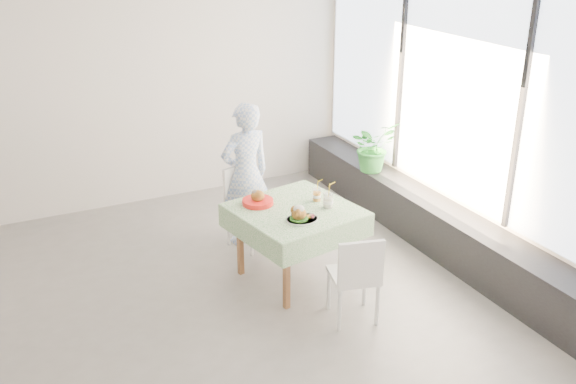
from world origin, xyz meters
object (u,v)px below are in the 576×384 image
cafe_table (295,235)px  juice_cup_orange (317,195)px  diner (246,174)px  potted_plant (373,146)px  chair_far (250,221)px  chair_near (353,293)px  main_dish (300,216)px

cafe_table → juice_cup_orange: size_ratio=4.94×
diner → potted_plant: bearing=176.5°
cafe_table → chair_far: 0.88m
chair_far → juice_cup_orange: bearing=-64.4°
chair_far → diner: (-0.00, 0.10, 0.51)m
chair_near → juice_cup_orange: size_ratio=3.38×
diner → chair_near: bearing=90.4°
chair_far → potted_plant: 1.75m
chair_near → juice_cup_orange: juice_cup_orange is taller
cafe_table → chair_far: bearing=97.0°
cafe_table → potted_plant: 1.91m
diner → chair_far: bearing=82.9°
cafe_table → main_dish: bearing=-106.5°
main_dish → potted_plant: size_ratio=0.50×
chair_far → diner: diner is taller
juice_cup_orange → diner: bearing=113.0°
cafe_table → juice_cup_orange: 0.44m
chair_far → chair_near: 1.71m
main_dish → juice_cup_orange: (0.34, 0.33, 0.01)m
chair_far → main_dish: size_ratio=2.90×
chair_near → potted_plant: potted_plant is taller
main_dish → juice_cup_orange: size_ratio=1.22×
chair_near → juice_cup_orange: bearing=82.3°
chair_far → potted_plant: bearing=7.4°
chair_near → diner: bearing=98.0°
potted_plant → diner: bearing=-176.0°
juice_cup_orange → potted_plant: 1.62m
cafe_table → chair_near: size_ratio=1.46×
chair_far → juice_cup_orange: (0.37, -0.78, 0.53)m
diner → cafe_table: bearing=88.8°
cafe_table → diner: size_ratio=0.78×
juice_cup_orange → potted_plant: (1.28, 0.99, -0.00)m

